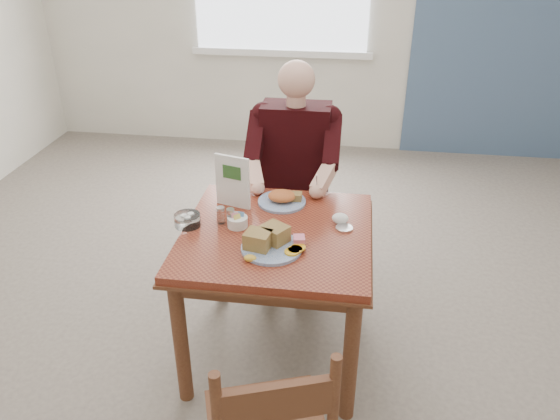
% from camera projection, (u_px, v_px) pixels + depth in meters
% --- Properties ---
extents(floor, '(6.00, 6.00, 0.00)m').
position_uv_depth(floor, '(277.00, 349.00, 2.98)').
color(floor, '#5E534C').
rests_on(floor, ground).
extents(wall_back, '(5.50, 0.00, 5.50)m').
position_uv_depth(wall_back, '(326.00, 0.00, 4.91)').
color(wall_back, beige).
rests_on(wall_back, ground).
extents(accent_panel, '(1.60, 0.02, 2.80)m').
position_uv_depth(accent_panel, '(511.00, 4.00, 4.69)').
color(accent_panel, '#435C7D').
rests_on(accent_panel, ground).
extents(lemon_wedge, '(0.07, 0.06, 0.03)m').
position_uv_depth(lemon_wedge, '(250.00, 258.00, 2.38)').
color(lemon_wedge, gold).
rests_on(lemon_wedge, table).
extents(napkin, '(0.10, 0.09, 0.05)m').
position_uv_depth(napkin, '(340.00, 218.00, 2.67)').
color(napkin, white).
rests_on(napkin, table).
extents(metal_dish, '(0.10, 0.10, 0.01)m').
position_uv_depth(metal_dish, '(344.00, 228.00, 2.63)').
color(metal_dish, silver).
rests_on(metal_dish, table).
extents(table, '(0.92, 0.92, 0.75)m').
position_uv_depth(table, '(276.00, 251.00, 2.67)').
color(table, maroon).
rests_on(table, ground).
extents(chair_far, '(0.42, 0.42, 0.95)m').
position_uv_depth(chair_far, '(295.00, 204.00, 3.44)').
color(chair_far, brown).
rests_on(chair_far, ground).
extents(diner, '(0.53, 0.56, 1.39)m').
position_uv_depth(diner, '(294.00, 161.00, 3.20)').
color(diner, tan).
rests_on(diner, chair_far).
extents(near_plate, '(0.36, 0.36, 0.09)m').
position_uv_depth(near_plate, '(270.00, 242.00, 2.47)').
color(near_plate, white).
rests_on(near_plate, table).
extents(far_plate, '(0.26, 0.26, 0.07)m').
position_uv_depth(far_plate, '(283.00, 198.00, 2.86)').
color(far_plate, white).
rests_on(far_plate, table).
extents(caddy, '(0.11, 0.11, 0.07)m').
position_uv_depth(caddy, '(237.00, 222.00, 2.64)').
color(caddy, white).
rests_on(caddy, table).
extents(shakers, '(0.10, 0.06, 0.09)m').
position_uv_depth(shakers, '(226.00, 216.00, 2.66)').
color(shakers, white).
rests_on(shakers, table).
extents(creamer, '(0.17, 0.17, 0.06)m').
position_uv_depth(creamer, '(187.00, 220.00, 2.65)').
color(creamer, white).
rests_on(creamer, table).
extents(menu, '(0.19, 0.07, 0.28)m').
position_uv_depth(menu, '(232.00, 181.00, 2.77)').
color(menu, white).
rests_on(menu, table).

